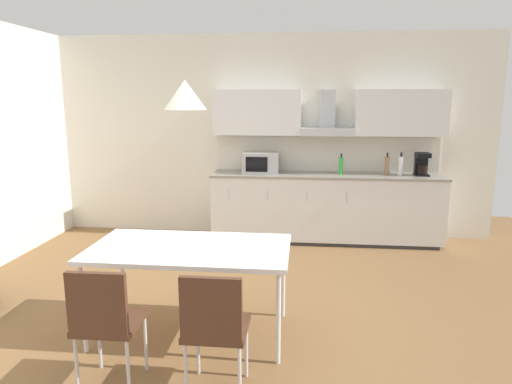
{
  "coord_description": "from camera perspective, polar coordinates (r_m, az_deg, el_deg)",
  "views": [
    {
      "loc": [
        0.73,
        -3.72,
        1.9
      ],
      "look_at": [
        0.26,
        0.71,
        1.0
      ],
      "focal_mm": 32.0,
      "sensor_mm": 36.0,
      "label": 1
    }
  ],
  "objects": [
    {
      "name": "ground_plane",
      "position": [
        4.24,
        -4.63,
        -15.36
      ],
      "size": [
        8.27,
        8.01,
        0.02
      ],
      "primitive_type": "cube",
      "color": "brown"
    },
    {
      "name": "microwave",
      "position": [
        6.18,
        0.6,
        3.68
      ],
      "size": [
        0.48,
        0.35,
        0.28
      ],
      "color": "#ADADB2",
      "rests_on": "kitchen_counter"
    },
    {
      "name": "bottle_brown",
      "position": [
        6.24,
        16.05,
        3.19
      ],
      "size": [
        0.06,
        0.06,
        0.3
      ],
      "color": "brown",
      "rests_on": "kitchen_counter"
    },
    {
      "name": "bottle_white",
      "position": [
        6.28,
        17.63,
        3.16
      ],
      "size": [
        0.07,
        0.07,
        0.3
      ],
      "color": "white",
      "rests_on": "kitchen_counter"
    },
    {
      "name": "bottle_green",
      "position": [
        6.17,
        10.57,
        3.29
      ],
      "size": [
        0.06,
        0.06,
        0.28
      ],
      "color": "green",
      "rests_on": "kitchen_counter"
    },
    {
      "name": "chair_near_right",
      "position": [
        2.99,
        -5.23,
        -15.89
      ],
      "size": [
        0.4,
        0.4,
        0.87
      ],
      "color": "#4C2D1E",
      "rests_on": "ground_plane"
    },
    {
      "name": "kitchen_counter",
      "position": [
        6.27,
        8.65,
        -1.92
      ],
      "size": [
        3.07,
        0.61,
        0.93
      ],
      "color": "#333333",
      "rests_on": "ground_plane"
    },
    {
      "name": "backsplash_tile",
      "position": [
        6.43,
        8.73,
        4.73
      ],
      "size": [
        3.05,
        0.02,
        0.48
      ],
      "primitive_type": "cube",
      "color": "silver",
      "rests_on": "kitchen_counter"
    },
    {
      "name": "chair_near_left",
      "position": [
        3.2,
        -18.37,
        -14.55
      ],
      "size": [
        0.41,
        0.41,
        0.87
      ],
      "color": "#4C2D1E",
      "rests_on": "ground_plane"
    },
    {
      "name": "upper_wall_cabinets",
      "position": [
        6.23,
        8.95,
        9.66
      ],
      "size": [
        3.05,
        0.4,
        0.6
      ],
      "color": "silver"
    },
    {
      "name": "coffee_maker",
      "position": [
        6.36,
        20.0,
        3.31
      ],
      "size": [
        0.18,
        0.19,
        0.3
      ],
      "color": "black",
      "rests_on": "kitchen_counter"
    },
    {
      "name": "pendant_lamp",
      "position": [
        3.53,
        -8.87,
        11.92
      ],
      "size": [
        0.32,
        0.32,
        0.22
      ],
      "primitive_type": "cone",
      "color": "silver"
    },
    {
      "name": "dining_table",
      "position": [
        3.73,
        -8.28,
        -7.41
      ],
      "size": [
        1.6,
        0.87,
        0.75
      ],
      "color": "white",
      "rests_on": "ground_plane"
    },
    {
      "name": "wall_back",
      "position": [
        6.5,
        -0.38,
        6.96
      ],
      "size": [
        6.62,
        0.1,
        2.79
      ],
      "primitive_type": "cube",
      "color": "silver",
      "rests_on": "ground_plane"
    }
  ]
}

